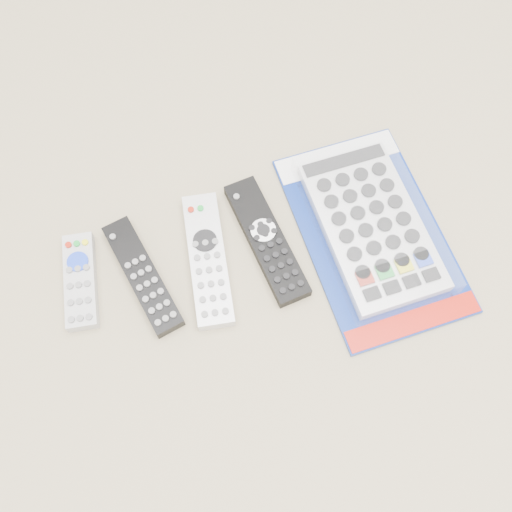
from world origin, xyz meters
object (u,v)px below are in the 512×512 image
object	(u,v)px
remote_small_grey	(80,281)
remote_silver_dvd	(208,260)
jumbo_remote_packaged	(372,225)
remote_slim_black	(143,276)
remote_large_black	(267,240)

from	to	relation	value
remote_small_grey	remote_silver_dvd	size ratio (longest dim) A/B	0.70
remote_silver_dvd	jumbo_remote_packaged	size ratio (longest dim) A/B	0.63
remote_slim_black	remote_small_grey	bearing A→B (deg)	155.12
remote_silver_dvd	jumbo_remote_packaged	bearing A→B (deg)	2.92
remote_large_black	jumbo_remote_packaged	bearing A→B (deg)	-16.48
remote_slim_black	remote_large_black	size ratio (longest dim) A/B	0.92
remote_silver_dvd	remote_large_black	distance (m)	0.09
remote_small_grey	jumbo_remote_packaged	bearing A→B (deg)	1.74
remote_slim_black	jumbo_remote_packaged	bearing A→B (deg)	-16.93
remote_slim_black	remote_silver_dvd	size ratio (longest dim) A/B	0.91
remote_small_grey	remote_large_black	xyz separation A→B (m)	(0.26, -0.03, 0.00)
remote_silver_dvd	jumbo_remote_packaged	distance (m)	0.24
remote_large_black	jumbo_remote_packaged	distance (m)	0.15
remote_slim_black	remote_large_black	world-z (taller)	same
remote_small_grey	remote_slim_black	world-z (taller)	same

